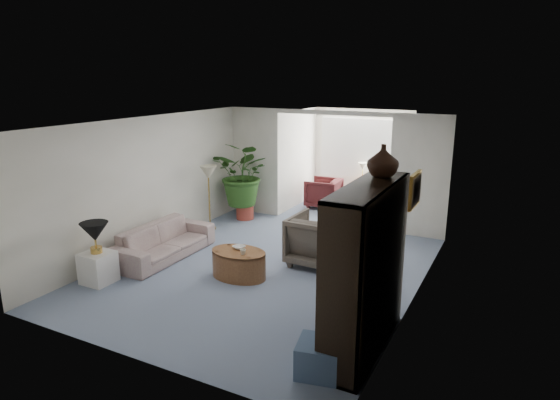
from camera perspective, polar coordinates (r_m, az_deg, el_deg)
The scene contains 26 objects.
floor at distance 8.30m, azimuth -1.92°, elevation -8.31°, with size 6.00×6.00×0.00m, color #8391AD.
sunroom_floor at distance 11.84m, azimuth 7.79°, elevation -1.32°, with size 2.60×2.60×0.00m, color #8391AD.
back_pier_left at distance 11.36m, azimuth -2.97°, elevation 4.59°, with size 1.20×0.12×2.50m, color white.
back_pier_right at distance 10.03m, azimuth 16.16°, elevation 2.66°, with size 1.20×0.12×2.50m, color white.
back_header at distance 10.39m, azimuth 6.18°, elevation 10.25°, with size 2.60×0.12×0.10m, color white.
window_pane at distance 12.55m, azimuth 9.69°, elevation 6.06°, with size 2.20×0.02×1.50m, color white.
window_blinds at distance 12.52m, azimuth 9.65°, elevation 6.04°, with size 2.20×0.02×1.50m, color white.
framed_picture at distance 6.86m, azimuth 15.79°, elevation 1.13°, with size 0.04×0.50×0.40m, color #B4A990.
sofa at distance 9.01m, azimuth -13.58°, elevation -4.78°, with size 2.06×0.81×0.60m, color beige.
end_table at distance 8.27m, azimuth -20.74°, elevation -7.50°, with size 0.46×0.46×0.50m, color white.
table_lamp at distance 8.08m, azimuth -21.13°, elevation -3.54°, with size 0.44×0.44×0.30m, color black.
floor_lamp at distance 10.19m, azimuth -8.51°, elevation 3.26°, with size 0.36×0.36×0.28m, color beige.
coffee_table at distance 7.99m, azimuth -4.91°, elevation -7.56°, with size 0.95×0.95×0.45m, color brown.
coffee_bowl at distance 8.00m, azimuth -4.87°, elevation -5.60°, with size 0.20×0.20×0.05m, color silver.
coffee_cup at distance 7.73m, azimuth -4.40°, elevation -6.16°, with size 0.10×0.10×0.09m, color beige.
wingback_chair at distance 8.43m, azimuth 4.65°, elevation -4.75°, with size 0.94×0.97×0.88m, color #61574C.
side_table_dark at distance 8.52m, azimuth 9.78°, elevation -5.63°, with size 0.52×0.42×0.63m, color black.
entertainment_cabinet at distance 5.79m, azimuth 10.11°, elevation -8.13°, with size 0.49×1.83×2.04m, color black.
cabinet_urn at distance 5.92m, azimuth 12.10°, elevation 4.56°, with size 0.38×0.38×0.40m, color black.
ottoman at distance 5.64m, azimuth 4.63°, elevation -18.13°, with size 0.47×0.47×0.38m, color slate.
plant_pot at distance 11.12m, azimuth -4.18°, elevation -1.43°, with size 0.40×0.40×0.32m, color #A43C2F.
house_plant at distance 10.91m, azimuth -4.27°, elevation 3.09°, with size 1.32×1.15×1.47m, color #2D5A1E.
sunroom_chair_blue at distance 11.59m, azimuth 12.05°, elevation -0.12°, with size 0.73×0.75×0.68m, color slate.
sunroom_chair_maroon at distance 12.05m, azimuth 5.17°, elevation 0.83°, with size 0.78×0.81×0.73m, color #541C1D.
sunroom_table at distance 12.51m, azimuth 9.65°, elevation 0.80°, with size 0.46×0.36×0.56m, color brown.
shelf_clutter at distance 5.72m, azimuth 9.64°, elevation -6.43°, with size 0.30×0.96×1.06m.
Camera 1 is at (3.74, -6.66, 3.24)m, focal length 30.86 mm.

